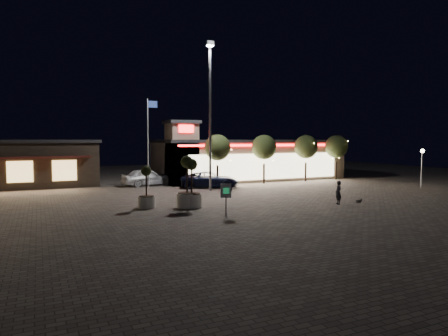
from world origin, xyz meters
name	(u,v)px	position (x,y,z in m)	size (l,w,h in m)	color
ground	(230,207)	(0.00, 0.00, 0.00)	(90.00, 90.00, 0.00)	#675D53
retail_building	(245,159)	(9.51, 15.82, 2.21)	(20.40, 8.40, 6.10)	gray
restaurant_building	(4,162)	(-14.00, 19.97, 2.16)	(16.40, 11.00, 4.30)	#382D23
floodlight_pole	(210,107)	(2.00, 8.00, 7.02)	(0.60, 0.40, 12.38)	gray
flagpole	(149,135)	(-1.90, 13.00, 4.74)	(0.95, 0.10, 8.00)	white
lamp_post_east	(422,160)	(20.00, 2.00, 2.46)	(0.36, 0.36, 3.48)	gray
string_tree_a	(217,148)	(4.00, 11.00, 3.56)	(2.42, 2.42, 4.79)	#332319
string_tree_b	(264,147)	(9.00, 11.00, 3.56)	(2.42, 2.42, 4.79)	#332319
string_tree_c	(306,147)	(14.00, 11.00, 3.56)	(2.42, 2.42, 4.79)	#332319
string_tree_d	(336,147)	(18.00, 11.00, 3.56)	(2.42, 2.42, 4.79)	#332319
pickup_truck	(210,180)	(2.81, 10.04, 0.72)	(2.39, 5.17, 1.44)	black
white_sedan	(147,177)	(-1.86, 14.00, 0.80)	(1.90, 4.72, 1.61)	white
pedestrian	(338,193)	(6.96, -2.09, 0.79)	(0.57, 0.38, 1.57)	black
dog	(359,201)	(8.12, -2.82, 0.27)	(0.52, 0.23, 0.28)	#59514C
planter_left	(146,195)	(-4.94, 1.96, 0.82)	(1.08, 1.08, 2.66)	white
planter_mid	(187,191)	(-2.55, 1.07, 1.01)	(1.34, 1.34, 3.28)	white
planter_right	(192,192)	(-2.28, 0.95, 0.96)	(1.26, 1.26, 3.10)	white
valet_sign	(226,194)	(-1.61, -2.74, 1.29)	(0.59, 0.26, 1.85)	gray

